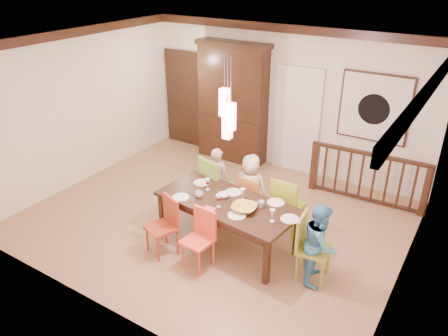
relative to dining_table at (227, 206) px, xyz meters
The scene contains 37 objects.
floor 1.00m from the dining_table, 138.48° to the left, with size 6.00×6.00×0.00m, color #99734A.
ceiling 2.35m from the dining_table, 138.48° to the left, with size 6.00×6.00×0.00m, color white.
wall_back 3.14m from the dining_table, 100.55° to the left, with size 6.00×6.00×0.00m, color silver.
wall_left 3.68m from the dining_table, behind, with size 5.00×5.00×0.00m, color silver.
wall_right 2.61m from the dining_table, 11.43° to the left, with size 5.00×5.00×0.00m, color silver.
crown_molding 2.28m from the dining_table, 138.48° to the left, with size 6.00×5.00×0.16m, color black, non-canonical shape.
panel_door 4.19m from the dining_table, 135.14° to the left, with size 1.04×0.07×2.24m, color black.
white_doorway 2.99m from the dining_table, 94.02° to the left, with size 0.97×0.05×2.22m, color silver.
painting 3.34m from the dining_table, 67.20° to the left, with size 1.25×0.06×1.25m.
pendant_cluster 1.44m from the dining_table, 32.01° to the right, with size 0.27×0.21×1.14m.
dining_table is the anchor object (origin of this frame).
chair_far_left 0.95m from the dining_table, 131.31° to the left, with size 0.58×0.58×1.04m.
chair_far_mid 0.79m from the dining_table, 86.92° to the left, with size 0.42×0.42×0.86m.
chair_far_right 1.03m from the dining_table, 50.65° to the left, with size 0.46×0.46×0.99m.
chair_near_left 1.01m from the dining_table, 134.24° to the right, with size 0.51×0.51×0.89m.
chair_near_mid 0.71m from the dining_table, 94.78° to the right, with size 0.42×0.42×0.87m.
chair_end_right 1.42m from the dining_table, ahead, with size 0.47×0.47×0.95m.
china_hutch 3.27m from the dining_table, 119.93° to the left, with size 1.59×0.46×2.52m.
balustrade 2.83m from the dining_table, 59.76° to the left, with size 2.09×0.17×0.96m.
person_far_left 1.07m from the dining_table, 131.28° to the left, with size 0.42×0.28×1.15m, color #F0B6C5.
person_far_mid 0.83m from the dining_table, 94.19° to the left, with size 0.57×0.37×1.16m, color beige.
person_end_right 1.49m from the dining_table, ahead, with size 0.57×0.44×1.17m, color #4698C4.
serving_bowl 0.38m from the dining_table, 15.63° to the right, with size 0.36×0.36×0.09m, color gold.
small_bowl 0.17m from the dining_table, 146.50° to the left, with size 0.18×0.18×0.06m, color white.
cup_left 0.46m from the dining_table, 163.43° to the right, with size 0.13×0.13×0.10m, color silver.
cup_right 0.53m from the dining_table, 13.22° to the left, with size 0.10×0.10×0.10m, color silver.
plate_far_left 0.71m from the dining_table, 157.52° to the left, with size 0.26×0.26×0.01m, color white.
plate_far_mid 0.29m from the dining_table, 101.99° to the left, with size 0.26×0.26×0.01m, color white.
plate_far_right 0.73m from the dining_table, 28.17° to the left, with size 0.26×0.26×0.01m, color white.
plate_near_left 0.71m from the dining_table, 155.70° to the right, with size 0.26×0.26×0.01m, color white.
plate_near_mid 0.44m from the dining_table, 39.16° to the right, with size 0.26×0.26×0.01m, color white.
plate_end_right 1.00m from the dining_table, ahead, with size 0.26×0.26×0.01m, color white.
wine_glass_a 0.50m from the dining_table, 162.40° to the left, with size 0.08×0.08×0.19m, color #590C19, non-canonical shape.
wine_glass_b 0.29m from the dining_table, 40.52° to the left, with size 0.08×0.08×0.19m, color silver, non-canonical shape.
wine_glass_c 0.27m from the dining_table, 96.61° to the right, with size 0.08×0.08×0.19m, color #590C19, non-canonical shape.
wine_glass_d 0.84m from the dining_table, ahead, with size 0.08×0.08×0.19m, color silver, non-canonical shape.
napkin 0.37m from the dining_table, 105.13° to the right, with size 0.18×0.14×0.01m, color #D83359.
Camera 1 is at (3.53, -5.26, 4.03)m, focal length 35.00 mm.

